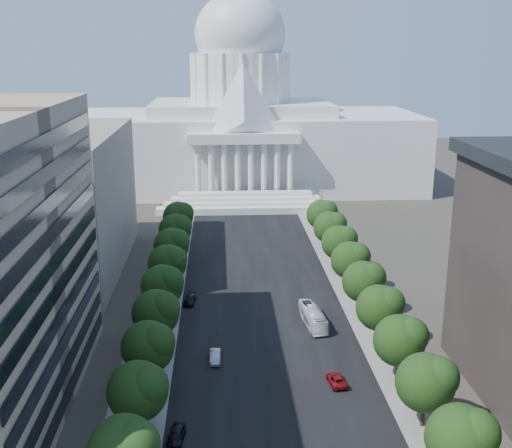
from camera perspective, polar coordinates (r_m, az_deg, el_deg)
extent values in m
cube|color=black|center=(133.88, 0.12, -5.06)|extent=(30.00, 260.00, 0.01)
cube|color=gray|center=(134.17, -8.04, -5.18)|extent=(8.00, 260.00, 0.02)
cube|color=gray|center=(136.27, 8.15, -4.85)|extent=(8.00, 260.00, 0.02)
cube|color=white|center=(222.95, -1.35, 6.59)|extent=(120.00, 50.00, 25.00)
cube|color=white|center=(221.16, -1.37, 10.30)|extent=(60.00, 40.00, 4.00)
cube|color=white|center=(195.09, -1.08, 7.68)|extent=(34.00, 8.00, 3.00)
cylinder|color=white|center=(220.48, -1.39, 12.89)|extent=(32.00, 32.00, 16.00)
ellipsoid|color=white|center=(220.29, -1.41, 16.53)|extent=(30.00, 30.00, 27.60)
cube|color=gray|center=(144.66, -19.48, 1.81)|extent=(38.00, 52.00, 30.00)
sphere|color=black|center=(71.19, -10.70, -18.71)|extent=(5.32, 5.32, 5.32)
cylinder|color=#33261C|center=(85.12, -10.33, -17.14)|extent=(0.56, 0.56, 2.94)
sphere|color=black|center=(82.70, -10.49, -14.39)|extent=(7.60, 7.60, 7.60)
sphere|color=black|center=(81.32, -9.64, -13.98)|extent=(5.32, 5.32, 5.32)
cylinder|color=#33261C|center=(95.37, -9.47, -13.26)|extent=(0.56, 0.56, 2.94)
sphere|color=black|center=(93.22, -9.60, -10.73)|extent=(7.60, 7.60, 7.60)
sphere|color=black|center=(91.90, -8.85, -10.30)|extent=(5.32, 5.32, 5.32)
cylinder|color=#33261C|center=(106.00, -8.80, -10.15)|extent=(0.56, 0.56, 2.94)
sphere|color=black|center=(104.06, -8.91, -7.82)|extent=(7.60, 7.60, 7.60)
sphere|color=black|center=(102.80, -8.23, -7.40)|extent=(5.32, 5.32, 5.32)
cylinder|color=#33261C|center=(116.89, -8.27, -7.61)|extent=(0.56, 0.56, 2.94)
sphere|color=black|center=(115.14, -8.36, -5.46)|extent=(7.60, 7.60, 7.60)
sphere|color=black|center=(113.91, -7.74, -5.05)|extent=(5.32, 5.32, 5.32)
cylinder|color=#33261C|center=(127.97, -7.83, -5.51)|extent=(0.56, 0.56, 2.94)
sphere|color=black|center=(126.38, -7.91, -3.52)|extent=(7.60, 7.60, 7.60)
sphere|color=black|center=(125.19, -7.35, -3.13)|extent=(5.32, 5.32, 5.32)
cylinder|color=#33261C|center=(139.21, -7.46, -3.74)|extent=(0.56, 0.56, 2.94)
sphere|color=black|center=(137.75, -7.53, -1.89)|extent=(7.60, 7.60, 7.60)
sphere|color=black|center=(136.59, -7.01, -1.52)|extent=(5.32, 5.32, 5.32)
cylinder|color=#33261C|center=(150.57, -7.15, -2.24)|extent=(0.56, 0.56, 2.94)
sphere|color=black|center=(149.22, -7.21, -0.52)|extent=(7.60, 7.60, 7.60)
sphere|color=black|center=(148.09, -6.73, -0.17)|extent=(5.32, 5.32, 5.32)
cylinder|color=#33261C|center=(162.02, -6.89, -0.95)|extent=(0.56, 0.56, 2.94)
sphere|color=black|center=(160.76, -6.94, 0.66)|extent=(7.60, 7.60, 7.60)
sphere|color=black|center=(159.66, -6.49, 0.99)|extent=(5.32, 5.32, 5.32)
sphere|color=black|center=(76.26, 17.67, -17.71)|extent=(7.60, 7.60, 7.60)
sphere|color=black|center=(75.52, 18.94, -17.16)|extent=(5.32, 5.32, 5.32)
cylinder|color=#33261C|center=(88.23, 14.59, -16.14)|extent=(0.56, 0.56, 2.94)
sphere|color=black|center=(85.90, 14.81, -13.46)|extent=(7.60, 7.60, 7.60)
sphere|color=black|center=(85.14, 15.90, -12.95)|extent=(5.32, 5.32, 5.32)
cylinder|color=#33261C|center=(98.16, 12.45, -12.55)|extent=(0.56, 0.56, 2.94)
sphere|color=black|center=(96.07, 12.62, -10.07)|extent=(7.60, 7.60, 7.60)
sphere|color=black|center=(95.30, 13.56, -9.59)|extent=(5.32, 5.32, 5.32)
cylinder|color=#33261C|center=(108.51, 10.76, -9.62)|extent=(0.56, 0.56, 2.94)
sphere|color=black|center=(106.62, 10.88, -7.33)|extent=(7.60, 7.60, 7.60)
sphere|color=black|center=(105.84, 11.72, -6.88)|extent=(5.32, 5.32, 5.32)
cylinder|color=#33261C|center=(119.17, 9.38, -7.19)|extent=(0.56, 0.56, 2.94)
sphere|color=black|center=(117.46, 9.48, -5.08)|extent=(7.60, 7.60, 7.60)
sphere|color=black|center=(116.67, 10.23, -4.66)|extent=(5.32, 5.32, 5.32)
cylinder|color=#33261C|center=(130.07, 8.25, -5.17)|extent=(0.56, 0.56, 2.94)
sphere|color=black|center=(128.49, 8.33, -3.21)|extent=(7.60, 7.60, 7.60)
sphere|color=black|center=(127.70, 9.00, -2.82)|extent=(5.32, 5.32, 5.32)
cylinder|color=#33261C|center=(141.14, 7.30, -3.46)|extent=(0.56, 0.56, 2.94)
sphere|color=black|center=(139.69, 7.36, -1.64)|extent=(7.60, 7.60, 7.60)
sphere|color=black|center=(138.90, 7.98, -1.27)|extent=(5.32, 5.32, 5.32)
cylinder|color=#33261C|center=(152.35, 6.49, -2.00)|extent=(0.56, 0.56, 2.94)
sphere|color=black|center=(151.01, 6.54, -0.30)|extent=(7.60, 7.60, 7.60)
sphere|color=black|center=(150.22, 7.10, 0.05)|extent=(5.32, 5.32, 5.32)
cylinder|color=#33261C|center=(163.68, 5.79, -0.74)|extent=(0.56, 0.56, 2.94)
sphere|color=black|center=(162.43, 5.84, 0.85)|extent=(7.60, 7.60, 7.60)
sphere|color=black|center=(161.64, 6.35, 1.18)|extent=(5.32, 5.32, 5.32)
cylinder|color=gray|center=(86.66, 16.56, -14.60)|extent=(0.18, 0.18, 9.00)
cylinder|color=gray|center=(84.25, 16.01, -12.14)|extent=(2.40, 0.14, 0.14)
sphere|color=gray|center=(83.95, 15.27, -12.26)|extent=(0.44, 0.44, 0.44)
cylinder|color=gray|center=(107.90, 12.14, -8.08)|extent=(0.18, 0.18, 9.00)
cylinder|color=gray|center=(105.97, 11.64, -5.98)|extent=(2.40, 0.14, 0.14)
sphere|color=gray|center=(105.73, 11.06, -6.06)|extent=(0.44, 0.44, 0.44)
cylinder|color=gray|center=(130.47, 9.29, -3.74)|extent=(0.18, 0.18, 9.00)
cylinder|color=gray|center=(128.88, 8.85, -1.94)|extent=(2.40, 0.14, 0.14)
sphere|color=gray|center=(128.69, 8.37, -2.00)|extent=(0.44, 0.44, 0.44)
cylinder|color=gray|center=(153.80, 7.32, -0.68)|extent=(0.18, 0.18, 9.00)
cylinder|color=gray|center=(152.45, 6.93, 0.86)|extent=(2.40, 0.14, 0.14)
sphere|color=gray|center=(152.29, 6.52, 0.82)|extent=(0.44, 0.44, 0.44)
cylinder|color=gray|center=(177.58, 5.87, 1.56)|extent=(0.18, 0.18, 9.00)
cylinder|color=gray|center=(176.42, 5.52, 2.91)|extent=(2.40, 0.14, 0.14)
sphere|color=gray|center=(176.28, 5.16, 2.88)|extent=(0.44, 0.44, 0.44)
imported|color=black|center=(83.64, -7.12, -18.17)|extent=(2.50, 5.01, 1.64)
imported|color=#A1A5A9|center=(101.38, -3.64, -11.69)|extent=(1.70, 4.64, 1.52)
imported|color=maroon|center=(95.70, 7.18, -13.60)|extent=(2.74, 5.06, 1.35)
imported|color=black|center=(122.88, -5.90, -6.72)|extent=(2.54, 5.19, 1.45)
imported|color=white|center=(113.35, 5.08, -8.22)|extent=(3.81, 11.40, 3.11)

